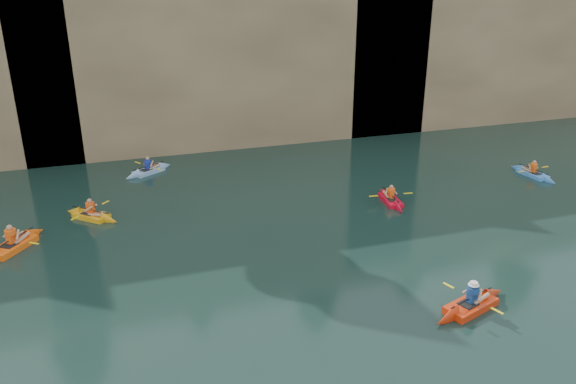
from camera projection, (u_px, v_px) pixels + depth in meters
name	position (u px, v px, depth m)	size (l,w,h in m)	color
cliff	(183.00, 32.00, 38.37)	(70.00, 16.00, 12.00)	tan
cliff_slab_center	(237.00, 49.00, 32.52)	(24.00, 2.40, 11.40)	#97805B
cliff_slab_east	(521.00, 48.00, 38.51)	(26.00, 2.40, 9.84)	#97805B
sea_cave_center	(138.00, 129.00, 31.75)	(3.50, 1.00, 3.20)	black
sea_cave_east	(364.00, 101.00, 35.50)	(5.00, 1.00, 4.50)	black
main_kayaker	(471.00, 305.00, 17.69)	(3.33, 2.14, 1.21)	red
kayaker_orange	(13.00, 246.00, 21.49)	(2.57, 3.14, 1.27)	#FF5D10
kayaker_red_far	(391.00, 200.00, 25.83)	(2.10, 2.91, 1.05)	red
kayaker_yellow	(91.00, 215.00, 24.15)	(2.51, 2.38, 1.14)	orange
kayaker_ltblue_mid	(149.00, 170.00, 29.53)	(2.82, 2.18, 1.11)	#87B0E1
kayaker_blue_east	(533.00, 174.00, 29.11)	(2.09, 3.01, 1.04)	#4590ED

